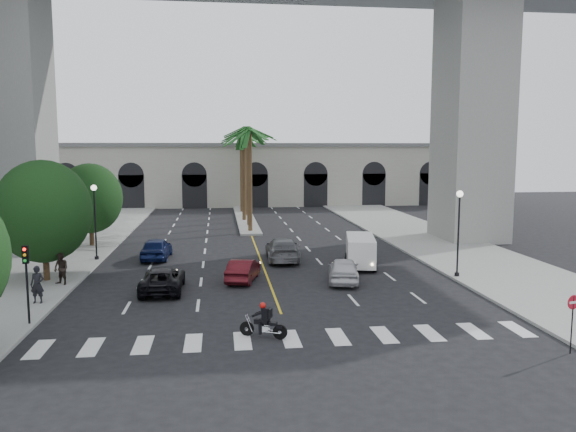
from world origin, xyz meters
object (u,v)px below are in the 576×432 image
object	(u,v)px
lamp_post_left_far	(95,216)
motorcycle_rider	(265,322)
traffic_signal_far	(26,271)
car_a	(344,270)
cargo_van	(360,250)
car_b	(243,270)
pedestrian_b	(61,269)
lamp_post_right	(459,226)
car_d	(282,249)
car_e	(156,248)
do_not_enter_sign	(573,311)
car_c	(163,280)
pedestrian_a	(37,285)

from	to	relation	value
lamp_post_left_far	motorcycle_rider	distance (m)	20.25
motorcycle_rider	traffic_signal_far	bearing A→B (deg)	-170.17
car_a	cargo_van	bearing A→B (deg)	-105.34
car_b	pedestrian_b	distance (m)	10.33
lamp_post_right	car_d	distance (m)	12.23
car_e	do_not_enter_sign	distance (m)	27.39
car_e	cargo_van	size ratio (longest dim) A/B	0.91
motorcycle_rider	car_d	size ratio (longest dim) A/B	0.36
car_b	car_d	size ratio (longest dim) A/B	0.74
car_e	cargo_van	xyz separation A→B (m)	(13.75, -4.29, 0.35)
do_not_enter_sign	cargo_van	bearing A→B (deg)	89.11
car_c	car_e	distance (m)	9.33
car_b	car_c	world-z (taller)	car_c
motorcycle_rider	car_a	world-z (taller)	motorcycle_rider
cargo_van	pedestrian_b	distance (m)	18.53
lamp_post_right	do_not_enter_sign	xyz separation A→B (m)	(-0.90, -12.48, -1.55)
do_not_enter_sign	traffic_signal_far	bearing A→B (deg)	149.86
lamp_post_right	car_e	xyz separation A→B (m)	(-18.73, 8.29, -2.45)
car_b	car_a	bearing A→B (deg)	-175.79
car_b	pedestrian_b	world-z (taller)	pedestrian_b
car_c	cargo_van	distance (m)	13.39
car_a	pedestrian_a	distance (m)	16.61
car_a	do_not_enter_sign	distance (m)	13.89
car_c	lamp_post_left_far	bearing A→B (deg)	-58.44
car_b	car_c	xyz separation A→B (m)	(-4.52, -1.92, 0.00)
car_c	do_not_enter_sign	bearing A→B (deg)	145.61
cargo_van	pedestrian_b	bearing A→B (deg)	-158.15
car_c	pedestrian_b	xyz separation A→B (m)	(-5.80, 1.65, 0.41)
pedestrian_a	do_not_enter_sign	xyz separation A→B (m)	(22.45, -9.37, 0.58)
motorcycle_rider	do_not_enter_sign	distance (m)	12.05
motorcycle_rider	lamp_post_left_far	bearing A→B (deg)	145.71
lamp_post_right	pedestrian_b	world-z (taller)	lamp_post_right
traffic_signal_far	car_c	world-z (taller)	traffic_signal_far
car_e	motorcycle_rider	bearing A→B (deg)	112.65
cargo_van	do_not_enter_sign	world-z (taller)	do_not_enter_sign
pedestrian_b	car_e	bearing A→B (deg)	91.13
lamp_post_left_far	car_e	world-z (taller)	lamp_post_left_far
car_d	do_not_enter_sign	world-z (taller)	do_not_enter_sign
lamp_post_right	do_not_enter_sign	distance (m)	12.61
lamp_post_left_far	do_not_enter_sign	size ratio (longest dim) A/B	2.32
cargo_van	lamp_post_left_far	bearing A→B (deg)	178.95
car_b	pedestrian_a	xyz separation A→B (m)	(-10.45, -4.07, 0.43)
car_d	pedestrian_a	size ratio (longest dim) A/B	2.90
lamp_post_right	pedestrian_b	distance (m)	23.33
car_c	pedestrian_b	distance (m)	6.04
traffic_signal_far	lamp_post_right	bearing A→B (deg)	15.98
car_c	car_b	bearing A→B (deg)	-156.49
car_b	pedestrian_b	size ratio (longest dim) A/B	2.18
lamp_post_right	pedestrian_a	distance (m)	23.65
car_c	do_not_enter_sign	size ratio (longest dim) A/B	2.07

